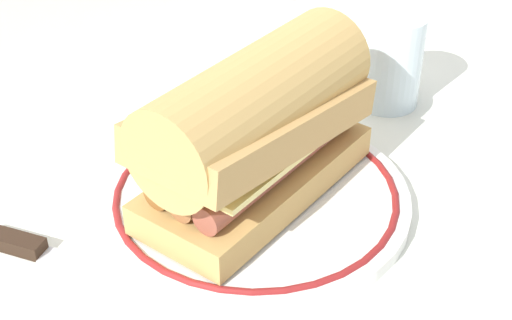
% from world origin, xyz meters
% --- Properties ---
extents(ground_plane, '(1.50, 1.50, 0.00)m').
position_xyz_m(ground_plane, '(0.00, 0.00, 0.00)').
color(ground_plane, silver).
extents(plate, '(0.25, 0.25, 0.01)m').
position_xyz_m(plate, '(-0.02, 0.04, 0.01)').
color(plate, white).
rests_on(plate, ground_plane).
extents(sausage_sandwich, '(0.23, 0.16, 0.12)m').
position_xyz_m(sausage_sandwich, '(-0.02, 0.04, 0.08)').
color(sausage_sandwich, tan).
rests_on(sausage_sandwich, plate).
extents(drinking_glass, '(0.06, 0.06, 0.09)m').
position_xyz_m(drinking_glass, '(0.18, 0.11, 0.04)').
color(drinking_glass, silver).
rests_on(drinking_glass, ground_plane).
extents(butter_knife, '(0.11, 0.14, 0.01)m').
position_xyz_m(butter_knife, '(-0.18, 0.06, 0.00)').
color(butter_knife, silver).
rests_on(butter_knife, ground_plane).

